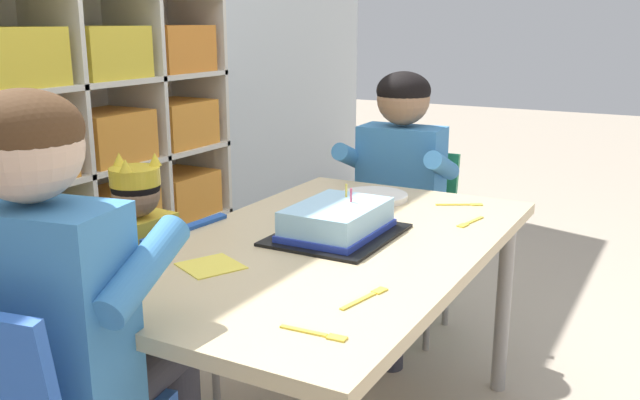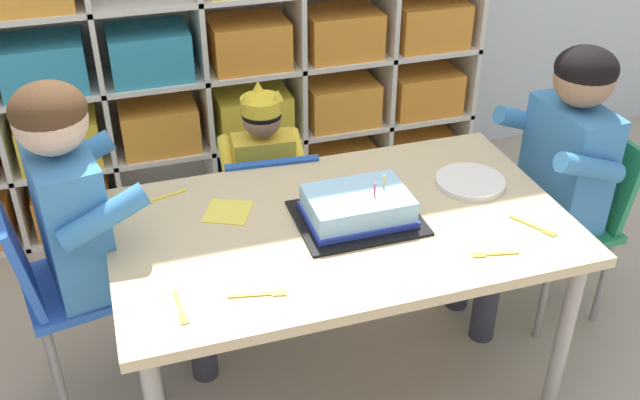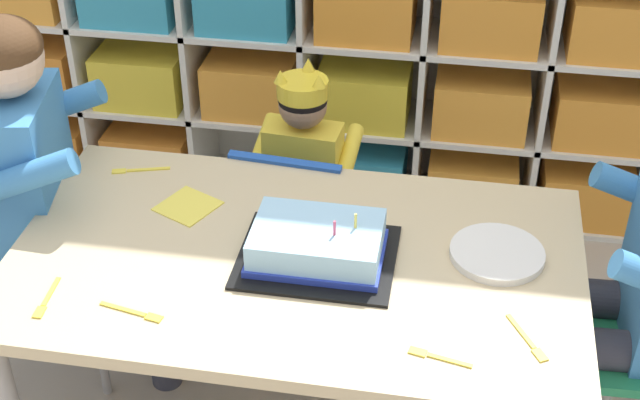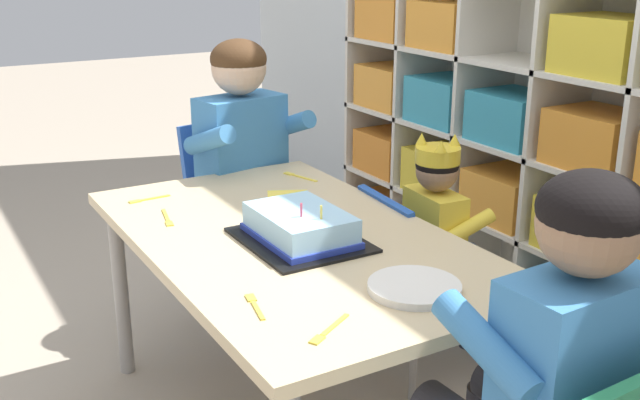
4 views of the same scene
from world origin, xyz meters
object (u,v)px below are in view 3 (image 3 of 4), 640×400
classroom_chair_blue (298,219)px  paper_plate_stack (497,254)px  fork_beside_plate_stack (528,341)px  fork_scattered_mid_table (135,313)px  fork_at_table_front_edge (436,357)px  fork_near_child_seat (137,170)px  activity_table (296,277)px  adult_helper_seated (52,168)px  classroom_chair_adult_side (19,234)px  fork_by_napkin (46,300)px  child_with_crown (307,159)px  birthday_cake_on_tray (317,245)px

classroom_chair_blue → paper_plate_stack: 0.73m
fork_beside_plate_stack → fork_scattered_mid_table: 0.80m
fork_at_table_front_edge → fork_scattered_mid_table: same height
fork_scattered_mid_table → fork_near_child_seat: bearing=-59.6°
activity_table → fork_near_child_seat: 0.55m
adult_helper_seated → fork_at_table_front_edge: 1.09m
classroom_chair_blue → paper_plate_stack: bearing=147.0°
classroom_chair_adult_side → fork_near_child_seat: size_ratio=5.11×
classroom_chair_blue → fork_scattered_mid_table: 0.80m
fork_at_table_front_edge → fork_by_napkin: bearing=-170.1°
paper_plate_stack → fork_by_napkin: 0.98m
classroom_chair_blue → child_with_crown: child_with_crown is taller
birthday_cake_on_tray → fork_at_table_front_edge: (0.28, -0.27, -0.03)m
birthday_cake_on_tray → fork_near_child_seat: size_ratio=2.40×
classroom_chair_blue → adult_helper_seated: (-0.56, -0.29, 0.29)m
activity_table → classroom_chair_adult_side: size_ratio=1.73×
birthday_cake_on_tray → classroom_chair_adult_side: bearing=168.3°
classroom_chair_blue → fork_by_napkin: bearing=66.5°
child_with_crown → paper_plate_stack: (0.53, -0.53, 0.13)m
fork_beside_plate_stack → activity_table: bearing=39.8°
activity_table → child_with_crown: 0.61m
classroom_chair_blue → fork_scattered_mid_table: size_ratio=4.37×
fork_scattered_mid_table → fork_beside_plate_stack: bearing=-164.6°
classroom_chair_blue → fork_at_table_front_edge: (0.42, -0.76, 0.26)m
activity_table → classroom_chair_blue: bearing=100.8°
paper_plate_stack → fork_by_napkin: size_ratio=1.61×
child_with_crown → fork_at_table_front_edge: child_with_crown is taller
child_with_crown → adult_helper_seated: size_ratio=0.76×
activity_table → fork_by_napkin: (-0.48, -0.24, 0.06)m
fork_by_napkin → classroom_chair_blue: bearing=-31.4°
fork_beside_plate_stack → fork_at_table_front_edge: (-0.18, -0.08, 0.00)m
child_with_crown → fork_at_table_front_edge: 0.97m
classroom_chair_blue → fork_scattered_mid_table: bearing=79.8°
paper_plate_stack → activity_table: bearing=-170.5°
paper_plate_stack → fork_scattered_mid_table: size_ratio=1.46×
activity_table → fork_scattered_mid_table: fork_scattered_mid_table is taller
fork_scattered_mid_table → paper_plate_stack: bearing=-145.0°
fork_scattered_mid_table → child_with_crown: bearing=-92.1°
fork_scattered_mid_table → birthday_cake_on_tray: bearing=-132.3°
paper_plate_stack → fork_by_napkin: bearing=-161.3°
child_with_crown → activity_table: bearing=102.7°
adult_helper_seated → fork_beside_plate_stack: bearing=-119.0°
classroom_chair_blue → birthday_cake_on_tray: birthday_cake_on_tray is taller
child_with_crown → fork_beside_plate_stack: (0.59, -0.79, 0.12)m
birthday_cake_on_tray → child_with_crown: bearing=102.7°
classroom_chair_blue → fork_scattered_mid_table: (-0.20, -0.73, 0.26)m
fork_beside_plate_stack → child_with_crown: bearing=7.2°
classroom_chair_adult_side → fork_by_napkin: 0.53m
fork_at_table_front_edge → fork_by_napkin: size_ratio=0.97×
fork_scattered_mid_table → fork_by_napkin: same height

